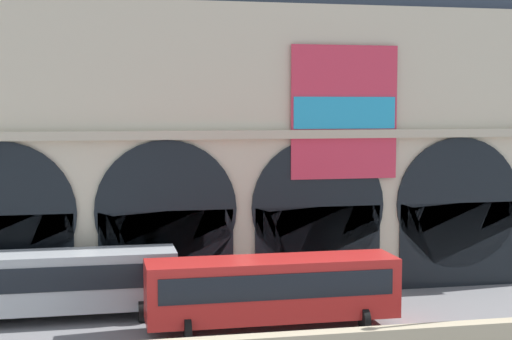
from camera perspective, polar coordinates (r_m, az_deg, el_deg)
The scene contains 4 objects.
ground_plane at distance 34.53m, azimuth 0.66°, elevation -11.53°, with size 200.00×200.00×0.00m, color slate.
station_building at distance 40.70m, azimuth -1.61°, elevation 4.50°, with size 40.70×5.78×19.59m.
bus_midwest at distance 35.96m, azimuth -14.93°, elevation -8.10°, with size 11.00×3.25×3.10m.
bus_center at distance 33.45m, azimuth 1.23°, elevation -8.91°, with size 11.00×3.25×3.10m.
Camera 1 is at (-7.08, -32.37, 9.70)m, focal length 53.16 mm.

